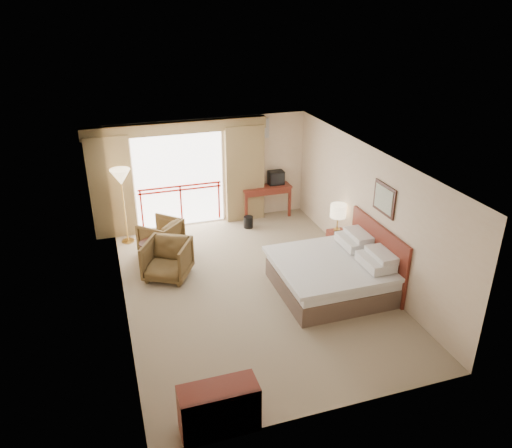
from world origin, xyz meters
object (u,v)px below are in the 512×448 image
object	(u,v)px
dresser	(219,409)
wastebasket	(248,222)
floor_lamp	(121,180)
tv	(276,178)
bed	(333,274)
table_lamp	(338,211)
side_table	(151,249)
desk	(264,191)
nightstand	(337,243)
armchair_near	(169,277)
armchair_far	(162,250)

from	to	relation	value
dresser	wastebasket	bearing A→B (deg)	73.46
floor_lamp	tv	bearing A→B (deg)	7.10
bed	dresser	bearing A→B (deg)	-137.81
bed	wastebasket	distance (m)	3.44
table_lamp	floor_lamp	world-z (taller)	floor_lamp
side_table	tv	bearing A→B (deg)	26.39
desk	tv	size ratio (longest dim) A/B	3.27
dresser	nightstand	bearing A→B (deg)	51.45
table_lamp	armchair_near	bearing A→B (deg)	178.80
bed	desk	world-z (taller)	bed
nightstand	floor_lamp	bearing A→B (deg)	157.19
armchair_near	desk	bearing A→B (deg)	68.61
wastebasket	armchair_near	distance (m)	2.95
wastebasket	armchair_far	world-z (taller)	armchair_far
table_lamp	floor_lamp	distance (m)	4.97
desk	armchair_far	bearing A→B (deg)	-155.98
wastebasket	dresser	bearing A→B (deg)	-110.59
table_lamp	side_table	distance (m)	4.22
desk	tv	bearing A→B (deg)	-11.07
table_lamp	armchair_far	world-z (taller)	table_lamp
table_lamp	wastebasket	xyz separation A→B (m)	(-1.51, 1.90, -0.88)
desk	armchair_near	bearing A→B (deg)	-139.07
tv	armchair_far	size ratio (longest dim) A/B	0.48
armchair_far	side_table	bearing A→B (deg)	15.95
tv	floor_lamp	size ratio (longest dim) A/B	0.22
floor_lamp	dresser	xyz separation A→B (m)	(0.71, -6.22, -1.21)
desk	dresser	xyz separation A→B (m)	(-2.94, -6.77, -0.31)
tv	armchair_near	world-z (taller)	tv
floor_lamp	armchair_far	bearing A→B (deg)	-44.89
bed	wastebasket	world-z (taller)	bed
bed	side_table	distance (m)	3.98
bed	desk	distance (m)	4.05
desk	floor_lamp	xyz separation A→B (m)	(-3.65, -0.55, 0.90)
nightstand	bed	bearing A→B (deg)	-117.34
wastebasket	armchair_far	size ratio (longest dim) A/B	0.36
bed	side_table	bearing A→B (deg)	146.08
nightstand	table_lamp	distance (m)	0.76
bed	dresser	xyz separation A→B (m)	(-3.01, -2.73, -0.02)
table_lamp	wastebasket	bearing A→B (deg)	128.55
table_lamp	nightstand	bearing A→B (deg)	-90.00
wastebasket	dresser	size ratio (longest dim) A/B	0.28
bed	tv	distance (m)	4.04
side_table	dresser	xyz separation A→B (m)	(0.29, -4.95, -0.00)
nightstand	floor_lamp	world-z (taller)	floor_lamp
desk	armchair_near	size ratio (longest dim) A/B	1.45
armchair_far	armchair_near	size ratio (longest dim) A/B	0.91
wastebasket	armchair_far	bearing A→B (deg)	-165.91
table_lamp	desk	world-z (taller)	table_lamp
side_table	armchair_far	bearing A→B (deg)	61.85
bed	nightstand	size ratio (longest dim) A/B	3.98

